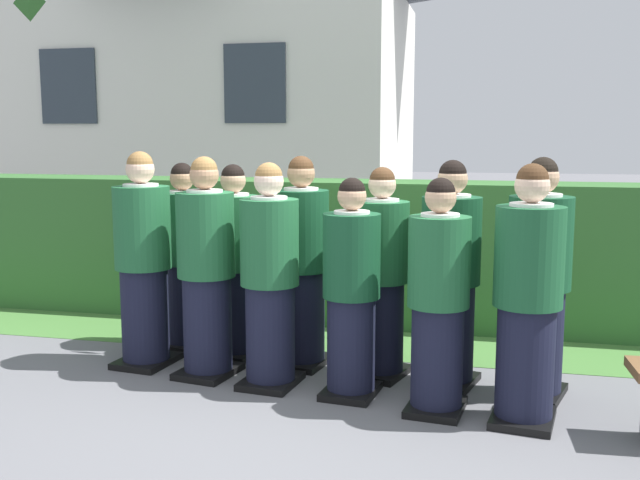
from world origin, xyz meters
name	(u,v)px	position (x,y,z in m)	size (l,w,h in m)	color
ground_plane	(312,390)	(0.00, 0.00, 0.00)	(60.00, 60.00, 0.00)	slate
student_front_row_0	(143,265)	(-1.42, 0.29, 0.80)	(0.45, 0.55, 1.69)	black
student_front_row_1	(206,273)	(-0.85, 0.15, 0.79)	(0.46, 0.53, 1.66)	black
student_front_row_2	(270,281)	(-0.32, 0.04, 0.77)	(0.43, 0.50, 1.62)	black
student_front_row_3	(351,294)	(0.29, -0.03, 0.73)	(0.40, 0.47, 1.53)	black
student_front_row_4	(438,303)	(0.90, -0.20, 0.73)	(0.41, 0.48, 1.55)	black
student_front_row_5	(527,302)	(1.45, -0.27, 0.78)	(0.45, 0.52, 1.64)	black
student_rear_row_0	(184,260)	(-1.32, 0.83, 0.75)	(0.46, 0.54, 1.58)	black
student_rear_row_1	(234,266)	(-0.81, 0.67, 0.75)	(0.43, 0.50, 1.58)	black
student_rear_row_2	(301,267)	(-0.22, 0.56, 0.79)	(0.46, 0.55, 1.65)	black
student_rear_row_3	(381,278)	(0.43, 0.43, 0.75)	(0.47, 0.53, 1.58)	black
student_rear_row_4	(450,280)	(0.94, 0.35, 0.78)	(0.48, 0.56, 1.64)	black
student_rear_row_5	(538,284)	(1.55, 0.24, 0.79)	(0.50, 0.56, 1.67)	black
hedge	(361,252)	(0.00, 2.04, 0.69)	(10.21, 0.70, 1.37)	#33662D
school_building_main	(213,59)	(-3.53, 7.32, 3.08)	(6.86, 4.56, 5.99)	silver
oak_tree_left	(89,20)	(-5.58, 6.84, 3.74)	(3.42, 3.42, 5.46)	brown
lawn_strip	(345,342)	(0.00, 1.24, 0.00)	(10.21, 0.90, 0.01)	#477A38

